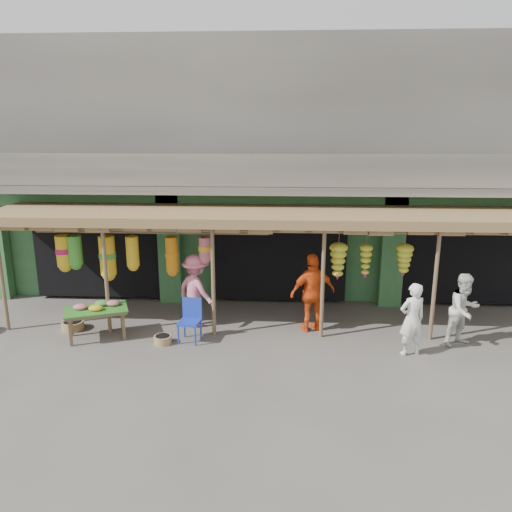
# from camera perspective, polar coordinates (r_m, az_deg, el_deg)

# --- Properties ---
(ground) EXTENTS (80.00, 80.00, 0.00)m
(ground) POSITION_cam_1_polar(r_m,az_deg,el_deg) (12.02, 2.53, -8.70)
(ground) COLOR #514C47
(ground) RESTS_ON ground
(building) EXTENTS (16.40, 6.80, 7.00)m
(building) POSITION_cam_1_polar(r_m,az_deg,el_deg) (15.97, 2.90, 9.62)
(building) COLOR gray
(building) RESTS_ON ground
(awning) EXTENTS (14.00, 2.70, 2.79)m
(awning) POSITION_cam_1_polar(r_m,az_deg,el_deg) (12.04, 1.78, 4.14)
(awning) COLOR brown
(awning) RESTS_ON ground
(flower_table) EXTENTS (1.59, 1.27, 0.83)m
(flower_table) POSITION_cam_1_polar(r_m,az_deg,el_deg) (12.07, -17.76, -5.90)
(flower_table) COLOR brown
(flower_table) RESTS_ON ground
(blue_chair) EXTENTS (0.53, 0.54, 0.98)m
(blue_chair) POSITION_cam_1_polar(r_m,az_deg,el_deg) (11.51, -7.48, -6.98)
(blue_chair) COLOR #1B34B1
(blue_chair) RESTS_ON ground
(basket_mid) EXTENTS (0.57, 0.57, 0.20)m
(basket_mid) POSITION_cam_1_polar(r_m,az_deg,el_deg) (12.92, -20.20, -7.45)
(basket_mid) COLOR #A48949
(basket_mid) RESTS_ON ground
(basket_right) EXTENTS (0.41, 0.41, 0.18)m
(basket_right) POSITION_cam_1_polar(r_m,az_deg,el_deg) (11.59, -10.61, -9.38)
(basket_right) COLOR #A16C4B
(basket_right) RESTS_ON ground
(person_front) EXTENTS (0.67, 0.54, 1.60)m
(person_front) POSITION_cam_1_polar(r_m,az_deg,el_deg) (11.12, 17.41, -6.91)
(person_front) COLOR white
(person_front) RESTS_ON ground
(person_right) EXTENTS (1.00, 0.92, 1.65)m
(person_right) POSITION_cam_1_polar(r_m,az_deg,el_deg) (11.98, 22.68, -5.70)
(person_right) COLOR silver
(person_right) RESTS_ON ground
(person_vendor) EXTENTS (1.20, 0.83, 1.90)m
(person_vendor) POSITION_cam_1_polar(r_m,az_deg,el_deg) (11.87, 6.50, -4.19)
(person_vendor) COLOR #E75015
(person_vendor) RESTS_ON ground
(person_shopper) EXTENTS (1.32, 1.24, 1.79)m
(person_shopper) POSITION_cam_1_polar(r_m,az_deg,el_deg) (12.20, -6.87, -3.94)
(person_shopper) COLOR pink
(person_shopper) RESTS_ON ground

